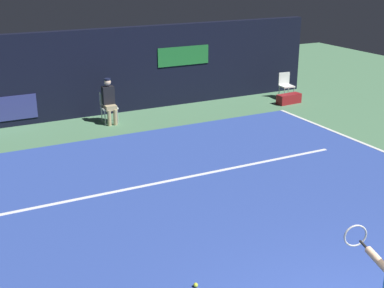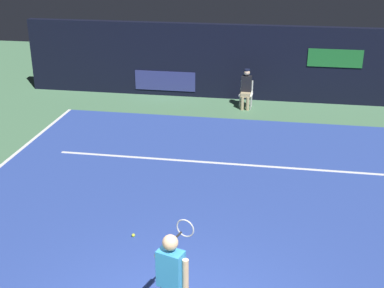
{
  "view_description": "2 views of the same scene",
  "coord_description": "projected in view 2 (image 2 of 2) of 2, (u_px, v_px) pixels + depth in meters",
  "views": [
    {
      "loc": [
        -4.35,
        -3.33,
        4.56
      ],
      "look_at": [
        0.38,
        5.87,
        0.9
      ],
      "focal_mm": 49.22,
      "sensor_mm": 36.0,
      "label": 1
    },
    {
      "loc": [
        1.27,
        -5.8,
        5.49
      ],
      "look_at": [
        -0.58,
        5.04,
        0.98
      ],
      "focal_mm": 48.31,
      "sensor_mm": 36.0,
      "label": 2
    }
  ],
  "objects": [
    {
      "name": "court_surface",
      "position": [
        212.0,
        198.0,
        11.51
      ],
      "size": [
        11.13,
        10.65,
        0.01
      ],
      "primitive_type": "cube",
      "color": "#2D479E",
      "rests_on": "ground"
    },
    {
      "name": "tennis_ball",
      "position": [
        133.0,
        235.0,
        10.02
      ],
      "size": [
        0.07,
        0.07,
        0.07
      ],
      "primitive_type": "sphere",
      "color": "#CCE033",
      "rests_on": "court_surface"
    },
    {
      "name": "line_judge_on_chair",
      "position": [
        246.0,
        88.0,
        17.18
      ],
      "size": [
        0.45,
        0.54,
        1.32
      ],
      "color": "white",
      "rests_on": "ground"
    },
    {
      "name": "line_service",
      "position": [
        222.0,
        163.0,
        13.21
      ],
      "size": [
        8.68,
        0.1,
        0.01
      ],
      "primitive_type": "cube",
      "color": "white",
      "rests_on": "court_surface"
    },
    {
      "name": "tennis_player",
      "position": [
        172.0,
        280.0,
        7.21
      ],
      "size": [
        0.5,
        1.04,
        1.73
      ],
      "color": "#DBAD89",
      "rests_on": "ground"
    },
    {
      "name": "back_wall",
      "position": [
        242.0,
        62.0,
        17.98
      ],
      "size": [
        15.58,
        0.33,
        2.6
      ],
      "color": "black",
      "rests_on": "ground"
    },
    {
      "name": "ground_plane",
      "position": [
        212.0,
        198.0,
        11.52
      ],
      "size": [
        32.05,
        32.05,
        0.0
      ],
      "primitive_type": "plane",
      "color": "#4C7A56"
    }
  ]
}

